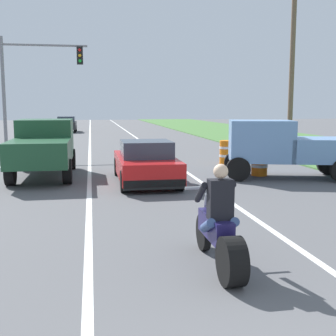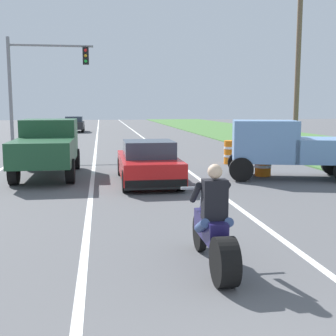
% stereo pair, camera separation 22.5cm
% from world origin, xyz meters
% --- Properties ---
extents(lane_stripe_left_solid, '(0.14, 120.00, 0.01)m').
position_xyz_m(lane_stripe_left_solid, '(-5.40, 20.00, 0.00)').
color(lane_stripe_left_solid, white).
rests_on(lane_stripe_left_solid, ground).
extents(lane_stripe_right_solid, '(0.14, 120.00, 0.01)m').
position_xyz_m(lane_stripe_right_solid, '(1.80, 20.00, 0.00)').
color(lane_stripe_right_solid, white).
rests_on(lane_stripe_right_solid, ground).
extents(lane_stripe_centre_dashed, '(0.14, 120.00, 0.01)m').
position_xyz_m(lane_stripe_centre_dashed, '(-1.80, 20.00, 0.00)').
color(lane_stripe_centre_dashed, white).
rests_on(lane_stripe_centre_dashed, ground).
extents(motorcycle_with_rider, '(0.70, 2.21, 1.62)m').
position_xyz_m(motorcycle_with_rider, '(0.15, 4.31, 0.59)').
color(motorcycle_with_rider, black).
rests_on(motorcycle_with_rider, ground).
extents(sports_car_red, '(1.84, 4.30, 1.37)m').
position_xyz_m(sports_car_red, '(0.01, 12.17, 0.63)').
color(sports_car_red, red).
rests_on(sports_car_red, ground).
extents(pickup_truck_left_lane_dark_green, '(2.02, 4.80, 1.98)m').
position_xyz_m(pickup_truck_left_lane_dark_green, '(-3.35, 13.98, 1.11)').
color(pickup_truck_left_lane_dark_green, '#1E4C2D').
rests_on(pickup_truck_left_lane_dark_green, ground).
extents(pickup_truck_right_shoulder_light_blue, '(5.14, 3.14, 1.98)m').
position_xyz_m(pickup_truck_right_shoulder_light_blue, '(4.96, 12.29, 1.11)').
color(pickup_truck_right_shoulder_light_blue, '#6B93C6').
rests_on(pickup_truck_right_shoulder_light_blue, ground).
extents(traffic_light_mast_near, '(4.42, 0.34, 6.00)m').
position_xyz_m(traffic_light_mast_near, '(-4.78, 22.37, 3.98)').
color(traffic_light_mast_near, gray).
rests_on(traffic_light_mast_near, ground).
extents(utility_pole_roadside, '(0.24, 0.24, 7.73)m').
position_xyz_m(utility_pole_roadside, '(7.87, 18.36, 3.87)').
color(utility_pole_roadside, brown).
rests_on(utility_pole_roadside, ground).
extents(construction_barrel_nearest, '(0.58, 0.58, 1.00)m').
position_xyz_m(construction_barrel_nearest, '(4.19, 12.92, 0.50)').
color(construction_barrel_nearest, orange).
rests_on(construction_barrel_nearest, ground).
extents(construction_barrel_mid, '(0.58, 0.58, 1.00)m').
position_xyz_m(construction_barrel_mid, '(4.00, 16.27, 0.50)').
color(construction_barrel_mid, orange).
rests_on(construction_barrel_mid, ground).
extents(distant_car_far_ahead, '(1.80, 4.00, 1.50)m').
position_xyz_m(distant_car_far_ahead, '(-3.99, 41.53, 0.77)').
color(distant_car_far_ahead, '#262628').
rests_on(distant_car_far_ahead, ground).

